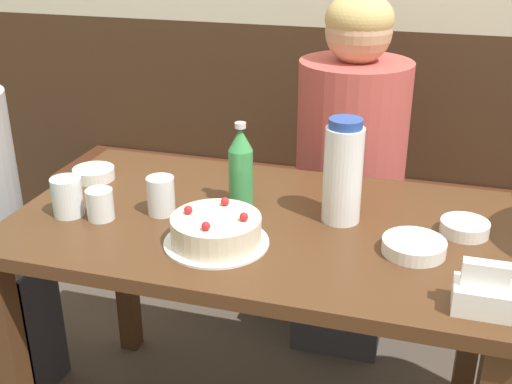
{
  "coord_description": "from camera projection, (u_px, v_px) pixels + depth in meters",
  "views": [
    {
      "loc": [
        0.4,
        -1.38,
        1.43
      ],
      "look_at": [
        -0.02,
        0.05,
        0.78
      ],
      "focal_mm": 45.0,
      "sensor_mm": 36.0,
      "label": 1
    }
  ],
  "objects": [
    {
      "name": "bench_seat",
      "position": [
        318.0,
        242.0,
        2.53
      ],
      "size": [
        2.11,
        0.38,
        0.46
      ],
      "color": "#472314",
      "rests_on": "ground_plane"
    },
    {
      "name": "dining_table",
      "position": [
        259.0,
        257.0,
        1.64
      ],
      "size": [
        1.23,
        0.7,
        0.73
      ],
      "color": "#4C2D19",
      "rests_on": "ground_plane"
    },
    {
      "name": "birthday_cake",
      "position": [
        216.0,
        231.0,
        1.47
      ],
      "size": [
        0.24,
        0.24,
        0.09
      ],
      "color": "white",
      "rests_on": "dining_table"
    },
    {
      "name": "water_pitcher",
      "position": [
        343.0,
        172.0,
        1.55
      ],
      "size": [
        0.09,
        0.09,
        0.26
      ],
      "color": "white",
      "rests_on": "dining_table"
    },
    {
      "name": "soju_bottle",
      "position": [
        241.0,
        166.0,
        1.64
      ],
      "size": [
        0.06,
        0.06,
        0.22
      ],
      "color": "#388E4C",
      "rests_on": "dining_table"
    },
    {
      "name": "napkin_holder",
      "position": [
        483.0,
        293.0,
        1.22
      ],
      "size": [
        0.11,
        0.08,
        0.11
      ],
      "color": "white",
      "rests_on": "dining_table"
    },
    {
      "name": "bowl_soup_white",
      "position": [
        94.0,
        174.0,
        1.83
      ],
      "size": [
        0.12,
        0.12,
        0.03
      ],
      "color": "white",
      "rests_on": "dining_table"
    },
    {
      "name": "bowl_rice_small",
      "position": [
        414.0,
        246.0,
        1.44
      ],
      "size": [
        0.14,
        0.14,
        0.03
      ],
      "color": "white",
      "rests_on": "dining_table"
    },
    {
      "name": "bowl_side_dish",
      "position": [
        465.0,
        228.0,
        1.52
      ],
      "size": [
        0.11,
        0.11,
        0.03
      ],
      "color": "white",
      "rests_on": "dining_table"
    },
    {
      "name": "glass_water_tall",
      "position": [
        100.0,
        204.0,
        1.59
      ],
      "size": [
        0.07,
        0.07,
        0.08
      ],
      "color": "silver",
      "rests_on": "dining_table"
    },
    {
      "name": "glass_tumbler_short",
      "position": [
        67.0,
        197.0,
        1.6
      ],
      "size": [
        0.08,
        0.08,
        0.1
      ],
      "color": "silver",
      "rests_on": "dining_table"
    },
    {
      "name": "glass_shot_small",
      "position": [
        161.0,
        196.0,
        1.61
      ],
      "size": [
        0.07,
        0.07,
        0.1
      ],
      "color": "silver",
      "rests_on": "dining_table"
    },
    {
      "name": "person_pale_blue_shirt",
      "position": [
        349.0,
        181.0,
        2.15
      ],
      "size": [
        0.36,
        0.36,
        1.21
      ],
      "rotation": [
        0.0,
        0.0,
        -1.57
      ],
      "color": "#33333D",
      "rests_on": "ground_plane"
    }
  ]
}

